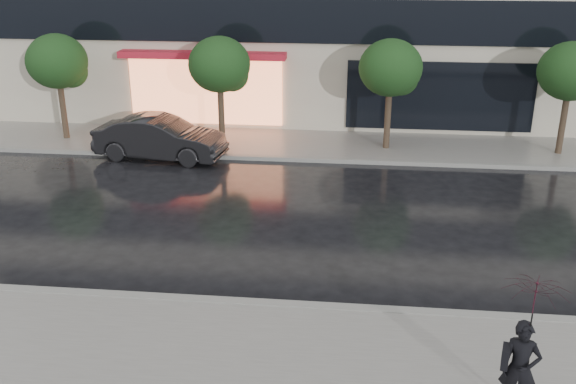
# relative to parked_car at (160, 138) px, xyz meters

# --- Properties ---
(ground) EXTENTS (120.00, 120.00, 0.00)m
(ground) POSITION_rel_parked_car_xyz_m (4.82, -8.30, -0.74)
(ground) COLOR black
(ground) RESTS_ON ground
(sidewalk_near) EXTENTS (60.00, 4.50, 0.12)m
(sidewalk_near) POSITION_rel_parked_car_xyz_m (4.82, -11.55, -0.68)
(sidewalk_near) COLOR slate
(sidewalk_near) RESTS_ON ground
(sidewalk_far) EXTENTS (60.00, 3.50, 0.12)m
(sidewalk_far) POSITION_rel_parked_car_xyz_m (4.82, 1.95, -0.68)
(sidewalk_far) COLOR slate
(sidewalk_far) RESTS_ON ground
(curb_near) EXTENTS (60.00, 0.25, 0.14)m
(curb_near) POSITION_rel_parked_car_xyz_m (4.82, -9.30, -0.67)
(curb_near) COLOR gray
(curb_near) RESTS_ON ground
(curb_far) EXTENTS (60.00, 0.25, 0.14)m
(curb_far) POSITION_rel_parked_car_xyz_m (4.82, 0.20, -0.67)
(curb_far) COLOR gray
(curb_far) RESTS_ON ground
(tree_far_west) EXTENTS (2.20, 2.20, 3.99)m
(tree_far_west) POSITION_rel_parked_car_xyz_m (-4.12, 1.73, 2.18)
(tree_far_west) COLOR #33261C
(tree_far_west) RESTS_ON ground
(tree_mid_west) EXTENTS (2.20, 2.20, 3.99)m
(tree_mid_west) POSITION_rel_parked_car_xyz_m (1.88, 1.73, 2.18)
(tree_mid_west) COLOR #33261C
(tree_mid_west) RESTS_ON ground
(tree_mid_east) EXTENTS (2.20, 2.20, 3.99)m
(tree_mid_east) POSITION_rel_parked_car_xyz_m (7.88, 1.73, 2.18)
(tree_mid_east) COLOR #33261C
(tree_mid_east) RESTS_ON ground
(tree_far_east) EXTENTS (2.20, 2.20, 3.99)m
(tree_far_east) POSITION_rel_parked_car_xyz_m (13.88, 1.73, 2.18)
(tree_far_east) COLOR #33261C
(tree_far_east) RESTS_ON ground
(parked_car) EXTENTS (4.65, 2.12, 1.48)m
(parked_car) POSITION_rel_parked_car_xyz_m (0.00, 0.00, 0.00)
(parked_car) COLOR black
(parked_car) RESTS_ON ground
(pedestrian_with_umbrella) EXTENTS (1.21, 1.23, 2.36)m
(pedestrian_with_umbrella) POSITION_rel_parked_car_xyz_m (9.37, -12.12, 0.97)
(pedestrian_with_umbrella) COLOR black
(pedestrian_with_umbrella) RESTS_ON sidewalk_near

